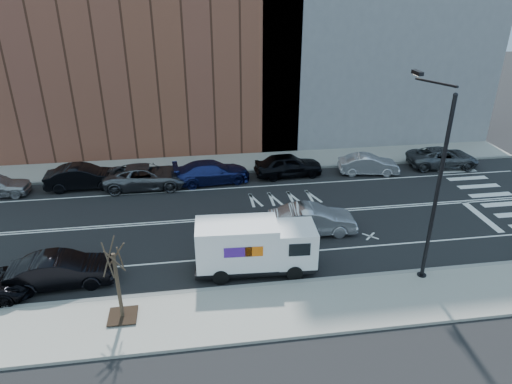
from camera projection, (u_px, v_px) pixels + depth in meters
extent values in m
plane|color=black|center=(257.00, 216.00, 27.88)|extent=(120.00, 120.00, 0.00)
cube|color=gray|center=(286.00, 309.00, 19.98)|extent=(44.00, 3.60, 0.15)
cube|color=gray|center=(240.00, 163.00, 35.72)|extent=(44.00, 3.60, 0.15)
cube|color=gray|center=(278.00, 284.00, 21.58)|extent=(44.00, 0.25, 0.17)
cube|color=gray|center=(243.00, 171.00, 34.10)|extent=(44.00, 0.25, 0.17)
cube|color=brown|center=(128.00, 8.00, 36.08)|extent=(26.00, 10.00, 22.00)
cylinder|color=black|center=(437.00, 194.00, 20.25)|extent=(0.18, 0.18, 9.00)
cylinder|color=black|center=(421.00, 276.00, 22.13)|extent=(0.44, 0.44, 0.20)
sphere|color=black|center=(456.00, 95.00, 18.35)|extent=(0.20, 0.20, 0.20)
cylinder|color=black|center=(435.00, 82.00, 19.80)|extent=(0.11, 3.49, 0.48)
cube|color=black|center=(417.00, 73.00, 21.28)|extent=(0.25, 0.80, 0.18)
cube|color=#FFF2CC|center=(417.00, 75.00, 21.32)|extent=(0.18, 0.55, 0.03)
cube|color=black|center=(123.00, 316.00, 19.35)|extent=(1.20, 1.20, 0.04)
cylinder|color=#382B1E|center=(118.00, 287.00, 18.70)|extent=(0.16, 0.16, 3.20)
cylinder|color=#382B1E|center=(120.00, 257.00, 18.14)|extent=(0.06, 0.80, 1.44)
cylinder|color=#382B1E|center=(116.00, 254.00, 18.33)|extent=(0.81, 0.31, 1.19)
cylinder|color=#382B1E|center=(109.00, 256.00, 18.21)|extent=(0.58, 0.76, 1.50)
cylinder|color=#382B1E|center=(108.00, 260.00, 17.95)|extent=(0.47, 0.61, 1.37)
cylinder|color=#382B1E|center=(115.00, 261.00, 17.90)|extent=(0.72, 0.29, 1.13)
cube|color=black|center=(254.00, 263.00, 22.57)|extent=(5.87, 2.26, 0.28)
cube|color=white|center=(296.00, 244.00, 22.30)|extent=(1.97, 2.10, 1.86)
cube|color=black|center=(315.00, 238.00, 22.26)|extent=(0.15, 1.72, 0.88)
cube|color=black|center=(300.00, 250.00, 21.27)|extent=(1.02, 0.09, 0.65)
cube|color=black|center=(293.00, 228.00, 23.09)|extent=(1.02, 0.09, 0.65)
cube|color=black|center=(313.00, 259.00, 22.77)|extent=(0.24, 1.87, 0.33)
cube|color=white|center=(237.00, 243.00, 21.98)|extent=(4.01, 2.25, 2.14)
cube|color=#47198C|center=(238.00, 252.00, 20.98)|extent=(1.30, 0.09, 0.51)
cube|color=orange|center=(254.00, 252.00, 21.04)|extent=(0.84, 0.06, 0.51)
cube|color=#47198C|center=(236.00, 230.00, 22.86)|extent=(1.30, 0.09, 0.51)
cube|color=orange|center=(250.00, 229.00, 22.92)|extent=(0.84, 0.06, 0.51)
cylinder|color=black|center=(294.00, 273.00, 21.90)|extent=(0.79, 0.30, 0.78)
cylinder|color=black|center=(288.00, 252.00, 23.57)|extent=(0.79, 0.30, 0.78)
cylinder|color=black|center=(221.00, 277.00, 21.60)|extent=(0.79, 0.30, 0.78)
cylinder|color=black|center=(220.00, 255.00, 23.28)|extent=(0.79, 0.30, 0.78)
imported|color=black|center=(83.00, 177.00, 31.29)|extent=(5.04, 1.93, 1.64)
imported|color=#515359|center=(146.00, 176.00, 31.43)|extent=(5.76, 2.69, 1.59)
imported|color=navy|center=(212.00, 172.00, 32.18)|extent=(5.55, 2.72, 1.56)
imported|color=black|center=(288.00, 165.00, 33.22)|extent=(5.02, 2.26, 1.67)
imported|color=silver|center=(368.00, 164.00, 33.64)|extent=(4.51, 2.10, 1.43)
imported|color=#45484C|center=(443.00, 158.00, 34.87)|extent=(5.46, 2.85, 1.47)
imported|color=#ACACB1|center=(312.00, 220.00, 25.77)|extent=(5.00, 1.95, 1.62)
imported|color=black|center=(61.00, 270.00, 21.40)|extent=(4.85, 1.94, 1.57)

